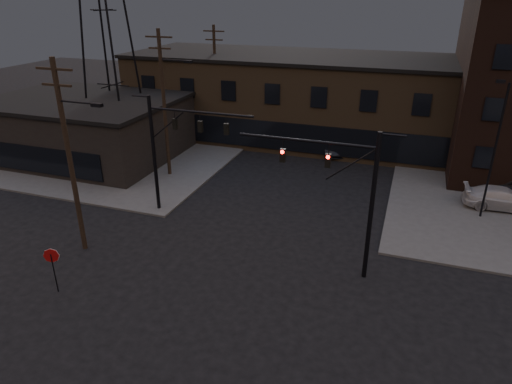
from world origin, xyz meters
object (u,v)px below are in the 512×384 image
stop_sign (52,260)px  car_crossing (331,145)px  traffic_signal_near (350,189)px  traffic_signal_far (170,143)px  parked_car_lot_b (503,198)px

stop_sign → car_crossing: (8.94, 25.98, -1.05)m
traffic_signal_near → stop_sign: traffic_signal_near is taller
stop_sign → traffic_signal_near: bearing=25.9°
traffic_signal_near → stop_sign: bearing=-154.1°
traffic_signal_far → stop_sign: size_ratio=3.23×
traffic_signal_near → car_crossing: size_ratio=1.66×
parked_car_lot_b → traffic_signal_near: bearing=138.4°
traffic_signal_near → traffic_signal_far: bearing=163.8°
parked_car_lot_b → stop_sign: bearing=125.6°
traffic_signal_far → parked_car_lot_b: size_ratio=1.57×
parked_car_lot_b → car_crossing: 15.79m
traffic_signal_near → parked_car_lot_b: traffic_signal_near is taller
car_crossing → traffic_signal_near: bearing=-96.5°
stop_sign → parked_car_lot_b: (22.44, 17.79, -0.96)m
traffic_signal_far → parked_car_lot_b: 22.93m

